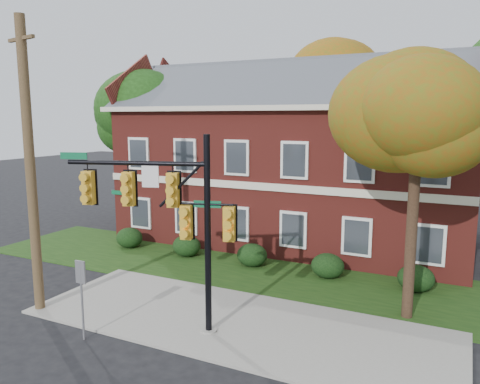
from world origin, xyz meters
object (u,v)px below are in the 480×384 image
at_px(apartment_building, 293,149).
at_px(hedge_far_left, 129,238).
at_px(hedge_center, 252,255).
at_px(utility_pole, 30,167).
at_px(hedge_left, 187,246).
at_px(sign_post, 81,286).
at_px(tree_left_rear, 134,118).
at_px(tree_far_rear, 354,84).
at_px(hedge_right, 328,266).
at_px(traffic_signal, 172,212).
at_px(tree_near_right, 426,118).
at_px(hedge_far_right, 416,278).

relative_size(apartment_building, hedge_far_left, 13.43).
bearing_deg(hedge_center, utility_pole, -121.24).
bearing_deg(hedge_left, sign_post, -77.89).
bearing_deg(hedge_left, utility_pole, -98.64).
bearing_deg(apartment_building, tree_left_rear, -173.46).
bearing_deg(tree_far_rear, sign_post, -97.77).
relative_size(hedge_right, traffic_signal, 0.23).
distance_m(hedge_far_left, hedge_right, 10.50).
bearing_deg(sign_post, apartment_building, 81.96).
relative_size(hedge_far_left, hedge_center, 1.00).
relative_size(hedge_right, sign_post, 0.56).
distance_m(tree_far_rear, sign_post, 23.13).
xyz_separation_m(hedge_far_left, traffic_signal, (7.51, -6.99, 3.33)).
bearing_deg(tree_far_rear, hedge_far_left, -122.50).
height_order(hedge_far_left, sign_post, sign_post).
bearing_deg(tree_near_right, hedge_center, 158.58).
distance_m(apartment_building, hedge_far_left, 9.82).
relative_size(tree_near_right, tree_far_rear, 0.74).
bearing_deg(hedge_far_left, apartment_building, 36.89).
xyz_separation_m(hedge_center, utility_pole, (-4.67, -7.70, 4.53)).
bearing_deg(hedge_far_left, tree_far_rear, 57.50).
distance_m(hedge_center, tree_near_right, 9.90).
bearing_deg(hedge_far_left, sign_post, -58.33).
distance_m(tree_left_rear, traffic_signal, 15.39).
relative_size(tree_near_right, sign_post, 3.44).
bearing_deg(hedge_far_left, utility_pole, -73.17).
height_order(hedge_left, traffic_signal, traffic_signal).
relative_size(hedge_far_right, utility_pole, 0.14).
xyz_separation_m(hedge_left, utility_pole, (-1.17, -7.70, 4.53)).
xyz_separation_m(hedge_center, hedge_right, (3.50, 0.00, 0.00)).
xyz_separation_m(hedge_left, tree_left_rear, (-6.23, 4.14, 6.16)).
distance_m(tree_near_right, traffic_signal, 8.38).
bearing_deg(hedge_far_left, tree_left_rear, 123.42).
bearing_deg(tree_near_right, hedge_far_right, 94.52).
relative_size(hedge_left, tree_left_rear, 0.16).
relative_size(hedge_far_right, tree_left_rear, 0.16).
height_order(hedge_far_left, hedge_left, same).
bearing_deg(hedge_center, tree_left_rear, 156.96).
height_order(apartment_building, tree_far_rear, tree_far_rear).
bearing_deg(utility_pole, tree_left_rear, 125.60).
bearing_deg(apartment_building, hedge_far_right, -36.89).
bearing_deg(tree_far_rear, utility_pole, -106.13).
bearing_deg(hedge_far_right, tree_near_right, -85.48).
bearing_deg(apartment_building, hedge_center, -90.00).
bearing_deg(apartment_building, hedge_far_left, -143.11).
relative_size(apartment_building, tree_far_rear, 1.63).
height_order(hedge_left, utility_pole, utility_pole).
xyz_separation_m(hedge_right, traffic_signal, (-2.99, -6.99, 3.33)).
bearing_deg(sign_post, hedge_far_right, 43.86).
height_order(hedge_right, sign_post, sign_post).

